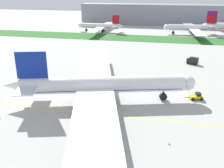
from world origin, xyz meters
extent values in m
plane|color=#ADAAA5|center=(0.00, 0.00, 0.00)|extent=(600.00, 600.00, 0.00)
cube|color=yellow|center=(0.00, -3.45, 0.00)|extent=(280.00, 0.36, 0.01)
cube|color=#2D6628|center=(0.00, 107.92, 0.05)|extent=(320.00, 24.00, 0.10)
cylinder|color=white|center=(1.23, 4.63, 5.47)|extent=(47.49, 17.61, 4.87)
cube|color=navy|center=(1.23, 4.63, 4.62)|extent=(45.53, 16.72, 0.58)
sphere|color=white|center=(25.60, 11.46, 5.47)|extent=(4.62, 4.62, 4.62)
cone|color=white|center=(-23.97, -2.42, 5.84)|extent=(6.27, 5.43, 4.14)
cube|color=navy|center=(-18.17, -0.80, 11.80)|extent=(8.44, 2.80, 7.79)
cube|color=white|center=(-20.40, 3.63, 6.20)|extent=(7.18, 8.92, 0.34)
cube|color=white|center=(-17.78, -5.74, 6.20)|extent=(7.18, 8.92, 0.34)
cube|color=white|center=(-7.55, 27.11, 4.87)|extent=(21.79, 44.40, 0.39)
cube|color=white|center=(5.39, -19.13, 4.87)|extent=(21.79, 44.40, 0.39)
cylinder|color=#B7BABF|center=(-3.55, 18.15, 3.39)|extent=(5.17, 3.82, 2.68)
cylinder|color=black|center=(-1.33, 18.77, 3.39)|extent=(1.14, 2.81, 2.81)
cylinder|color=#B7BABF|center=(4.16, -9.40, 3.39)|extent=(5.17, 3.82, 2.68)
cylinder|color=black|center=(6.38, -8.77, 3.39)|extent=(1.14, 2.81, 2.81)
cylinder|color=black|center=(18.77, 9.55, 2.10)|extent=(0.51, 0.51, 1.89)
cylinder|color=black|center=(18.77, 9.55, 1.16)|extent=(2.51, 1.62, 2.31)
cylinder|color=black|center=(-3.16, 6.06, 2.10)|extent=(0.51, 0.51, 1.89)
cylinder|color=black|center=(-3.16, 6.06, 1.16)|extent=(2.51, 1.62, 2.31)
cylinder|color=black|center=(-1.78, 1.14, 2.10)|extent=(0.51, 0.51, 1.89)
cylinder|color=black|center=(-1.78, 1.14, 1.16)|extent=(2.51, 1.62, 2.31)
cube|color=black|center=(24.90, 11.26, 6.08)|extent=(2.62, 3.97, 0.88)
sphere|color=black|center=(-16.96, 2.02, 5.91)|extent=(0.34, 0.34, 0.34)
sphere|color=black|center=(-13.45, 3.00, 5.91)|extent=(0.34, 0.34, 0.34)
sphere|color=black|center=(-9.94, 3.98, 5.91)|extent=(0.34, 0.34, 0.34)
sphere|color=black|center=(-6.43, 4.97, 5.91)|extent=(0.34, 0.34, 0.34)
sphere|color=black|center=(-2.92, 5.95, 5.91)|extent=(0.34, 0.34, 0.34)
sphere|color=black|center=(0.58, 6.93, 5.91)|extent=(0.34, 0.34, 0.34)
sphere|color=black|center=(4.09, 7.91, 5.91)|extent=(0.34, 0.34, 0.34)
sphere|color=black|center=(7.60, 8.89, 5.91)|extent=(0.34, 0.34, 0.34)
sphere|color=black|center=(11.11, 9.88, 5.91)|extent=(0.34, 0.34, 0.34)
sphere|color=black|center=(14.62, 10.86, 5.91)|extent=(0.34, 0.34, 0.34)
sphere|color=black|center=(18.13, 11.84, 5.91)|extent=(0.34, 0.34, 0.34)
cube|color=yellow|center=(28.68, 12.32, 0.83)|extent=(4.27, 3.13, 0.77)
cube|color=black|center=(29.24, 12.47, 1.67)|extent=(1.77, 1.97, 0.90)
cylinder|color=black|center=(25.98, 11.56, 0.60)|extent=(1.77, 0.60, 0.12)
cylinder|color=black|center=(27.69, 10.91, 0.45)|extent=(0.96, 0.58, 0.90)
cylinder|color=black|center=(27.10, 13.01, 0.45)|extent=(0.96, 0.58, 0.90)
cylinder|color=black|center=(30.27, 11.63, 0.45)|extent=(0.96, 0.58, 0.90)
cylinder|color=black|center=(29.68, 13.73, 0.45)|extent=(0.96, 0.58, 0.90)
cylinder|color=black|center=(-0.63, -18.64, 0.41)|extent=(0.12, 0.12, 0.82)
cylinder|color=#BFE519|center=(-0.68, -18.78, 1.08)|extent=(0.10, 0.10, 0.52)
cylinder|color=black|center=(-0.57, -18.46, 0.41)|extent=(0.12, 0.12, 0.82)
cylinder|color=#BFE519|center=(-0.52, -18.33, 1.08)|extent=(0.10, 0.10, 0.52)
cube|color=#BFE519|center=(-0.60, -18.55, 1.11)|extent=(0.37, 0.48, 0.58)
sphere|color=tan|center=(-0.60, -18.55, 1.52)|extent=(0.22, 0.22, 0.22)
cube|color=#F2590C|center=(-22.84, -11.54, 0.01)|extent=(0.36, 0.36, 0.03)
cone|color=#F2590C|center=(-22.84, -11.54, 0.31)|extent=(0.28, 0.28, 0.55)
cylinder|color=white|center=(-22.84, -11.54, 0.33)|extent=(0.17, 0.17, 0.06)
cube|color=#F2590C|center=(20.81, -14.08, 0.01)|extent=(0.36, 0.36, 0.03)
cone|color=#F2590C|center=(20.81, -14.08, 0.31)|extent=(0.28, 0.28, 0.55)
cylinder|color=white|center=(20.81, -14.08, 0.33)|extent=(0.17, 0.17, 0.06)
cube|color=black|center=(31.07, 51.56, 1.79)|extent=(4.18, 3.30, 2.68)
cube|color=black|center=(28.89, 52.37, 1.40)|extent=(2.05, 2.44, 1.90)
cube|color=#263347|center=(28.27, 52.60, 1.78)|extent=(0.71, 1.73, 0.84)
cylinder|color=black|center=(28.51, 51.36, 0.45)|extent=(0.95, 0.59, 0.90)
cylinder|color=black|center=(29.26, 53.38, 0.45)|extent=(0.95, 0.59, 0.90)
cylinder|color=black|center=(31.56, 50.23, 0.45)|extent=(0.95, 0.59, 0.90)
cylinder|color=black|center=(32.31, 52.25, 0.45)|extent=(0.95, 0.59, 0.90)
cylinder|color=white|center=(-32.22, 127.75, 4.49)|extent=(29.41, 4.62, 3.99)
cube|color=#B20C14|center=(-32.22, 127.75, 3.79)|extent=(28.23, 4.27, 0.48)
sphere|color=white|center=(-47.98, 128.09, 4.49)|extent=(3.79, 3.79, 3.79)
cone|color=white|center=(-15.76, 127.41, 4.79)|extent=(4.46, 3.49, 3.40)
cube|color=#B20C14|center=(-19.90, 127.49, 9.69)|extent=(5.29, 0.51, 6.39)
cube|color=white|center=(-19.40, 123.49, 5.09)|extent=(3.36, 6.46, 0.28)
cube|color=white|center=(-19.23, 131.47, 5.09)|extent=(3.36, 6.46, 0.28)
cube|color=white|center=(-31.08, 112.53, 3.99)|extent=(7.01, 26.53, 0.32)
cube|color=white|center=(-30.43, 142.92, 3.99)|extent=(7.01, 26.53, 0.32)
cylinder|color=#B7BABF|center=(-31.83, 118.49, 2.79)|extent=(3.84, 2.28, 2.20)
cylinder|color=black|center=(-33.73, 118.53, 2.79)|extent=(0.38, 2.31, 2.31)
cylinder|color=#B7BABF|center=(-31.44, 137.00, 2.79)|extent=(3.84, 2.28, 2.20)
cylinder|color=black|center=(-33.34, 137.04, 2.79)|extent=(0.38, 2.31, 2.31)
cylinder|color=black|center=(-43.37, 127.99, 1.72)|extent=(0.42, 0.42, 1.55)
cylinder|color=black|center=(-43.37, 127.99, 0.95)|extent=(1.92, 0.89, 1.90)
cylinder|color=black|center=(-29.92, 125.61, 1.72)|extent=(0.42, 0.42, 1.55)
cylinder|color=black|center=(-29.92, 125.61, 0.95)|extent=(1.92, 0.89, 1.90)
cylinder|color=black|center=(-29.83, 129.80, 1.72)|extent=(0.42, 0.42, 1.55)
cylinder|color=black|center=(-29.83, 129.80, 0.95)|extent=(1.92, 0.89, 1.90)
cylinder|color=white|center=(34.98, 130.57, 4.95)|extent=(32.68, 7.26, 4.40)
cube|color=#B20C14|center=(34.98, 130.57, 4.18)|extent=(31.35, 6.80, 0.53)
sphere|color=white|center=(17.63, 129.02, 4.95)|extent=(4.18, 4.18, 4.18)
cone|color=white|center=(53.10, 132.18, 5.28)|extent=(5.16, 4.16, 3.74)
cube|color=#B20C14|center=(48.54, 131.78, 10.68)|extent=(5.85, 0.96, 7.04)
cube|color=white|center=(49.58, 127.45, 5.61)|extent=(4.18, 7.33, 0.31)
cube|color=white|center=(48.80, 136.22, 5.61)|extent=(4.18, 7.33, 0.31)
cube|color=white|center=(38.09, 113.99, 4.40)|extent=(9.69, 29.69, 0.35)
cube|color=white|center=(35.11, 147.43, 4.40)|extent=(9.69, 29.69, 0.35)
cylinder|color=#B7BABF|center=(36.54, 120.44, 3.07)|extent=(4.38, 2.78, 2.42)
cylinder|color=black|center=(34.45, 120.26, 3.07)|extent=(0.59, 2.56, 2.54)
cylinder|color=#B7BABF|center=(34.72, 140.81, 3.07)|extent=(4.38, 2.78, 2.42)
cylinder|color=black|center=(32.64, 140.62, 3.07)|extent=(0.59, 2.56, 2.54)
cylinder|color=black|center=(22.71, 129.48, 1.90)|extent=(0.46, 0.46, 1.71)
cylinder|color=black|center=(22.71, 129.48, 1.05)|extent=(2.17, 1.12, 2.09)
cylinder|color=black|center=(37.77, 128.50, 1.90)|extent=(0.46, 0.46, 1.71)
cylinder|color=black|center=(37.77, 128.50, 1.05)|extent=(2.17, 1.12, 2.09)
cylinder|color=black|center=(37.36, 133.10, 1.90)|extent=(0.46, 0.46, 1.71)
cylinder|color=black|center=(37.36, 133.10, 1.05)|extent=(2.17, 1.12, 2.09)
cone|color=white|center=(43.35, 132.20, 6.22)|extent=(6.40, 5.36, 4.41)
cube|color=#661472|center=(48.79, 133.19, 12.57)|extent=(7.17, 1.80, 8.30)
cube|color=white|center=(47.08, 138.15, 6.61)|extent=(5.81, 8.95, 0.36)
cube|color=white|center=(48.93, 127.95, 6.61)|extent=(5.81, 8.95, 0.36)
cube|color=white|center=(59.65, 156.07, 5.19)|extent=(15.07, 36.93, 0.41)
cube|color=gray|center=(5.27, 178.07, 9.00)|extent=(131.77, 20.00, 18.00)
camera|label=1|loc=(18.55, -62.97, 32.36)|focal=40.70mm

